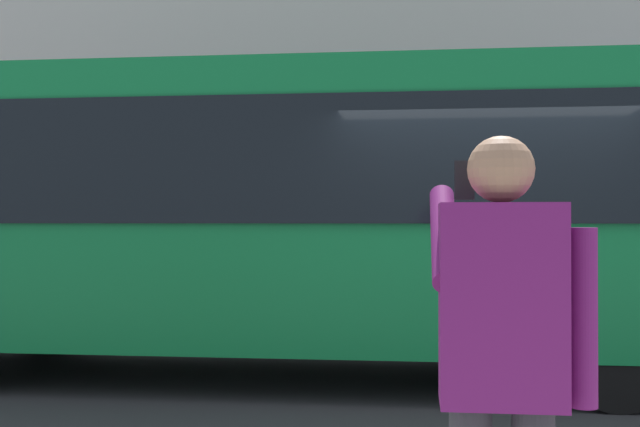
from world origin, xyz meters
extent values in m
plane|color=#2B2B2D|center=(0.00, 0.00, 0.00)|extent=(60.00, 60.00, 0.00)
cube|color=#0F7238|center=(1.95, -0.65, 1.70)|extent=(9.00, 2.50, 2.60)
cube|color=black|center=(1.95, 0.61, 2.10)|extent=(7.60, 0.06, 1.10)
cylinder|color=black|center=(4.95, -1.75, 0.50)|extent=(1.00, 0.28, 1.00)
cylinder|color=black|center=(-1.05, -1.75, 0.50)|extent=(1.00, 0.28, 1.00)
cylinder|color=black|center=(-1.05, 0.45, 0.50)|extent=(1.00, 0.28, 1.00)
cube|color=#6B1960|center=(0.32, 4.67, 1.30)|extent=(0.40, 0.24, 0.66)
sphere|color=#A87A5B|center=(0.32, 4.67, 1.74)|extent=(0.22, 0.22, 0.22)
cylinder|color=#6B1960|center=(0.06, 4.67, 1.26)|extent=(0.09, 0.09, 0.58)
cylinder|color=#6B1960|center=(0.50, 4.51, 1.52)|extent=(0.09, 0.48, 0.37)
cube|color=black|center=(0.42, 4.37, 1.72)|extent=(0.07, 0.01, 0.14)
camera|label=1|loc=(0.60, 7.34, 1.57)|focal=45.10mm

